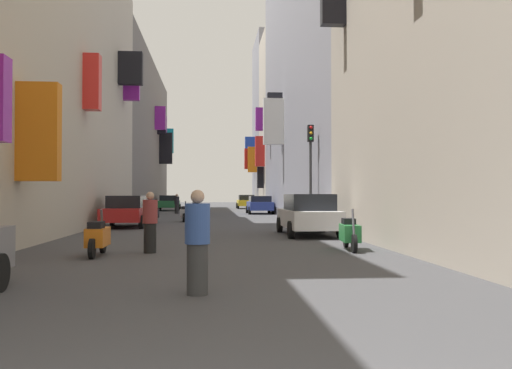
{
  "coord_description": "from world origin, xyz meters",
  "views": [
    {
      "loc": [
        0.18,
        -2.11,
        1.51
      ],
      "look_at": [
        2.74,
        28.16,
        2.08
      ],
      "focal_mm": 37.1,
      "sensor_mm": 36.0,
      "label": 1
    }
  ],
  "objects_px": {
    "scooter_silver": "(185,213)",
    "scooter_white": "(195,207)",
    "parked_car_red": "(126,211)",
    "scooter_black": "(153,214)",
    "parked_car_white": "(308,214)",
    "parked_car_yellow": "(246,201)",
    "parked_car_blue": "(260,204)",
    "scooter_green": "(350,233)",
    "traffic_light_near_corner": "(311,158)",
    "pedestrian_near_right": "(177,204)",
    "parked_car_green": "(169,202)",
    "pedestrian_crossing": "(197,243)",
    "scooter_orange": "(98,237)",
    "pedestrian_near_left": "(150,223)"
  },
  "relations": [
    {
      "from": "parked_car_green",
      "to": "pedestrian_near_left",
      "type": "relative_size",
      "value": 2.54
    },
    {
      "from": "parked_car_yellow",
      "to": "traffic_light_near_corner",
      "type": "height_order",
      "value": "traffic_light_near_corner"
    },
    {
      "from": "scooter_orange",
      "to": "traffic_light_near_corner",
      "type": "bearing_deg",
      "value": 54.69
    },
    {
      "from": "parked_car_green",
      "to": "scooter_green",
      "type": "distance_m",
      "value": 36.61
    },
    {
      "from": "parked_car_blue",
      "to": "pedestrian_crossing",
      "type": "distance_m",
      "value": 33.06
    },
    {
      "from": "scooter_black",
      "to": "pedestrian_near_right",
      "type": "distance_m",
      "value": 13.33
    },
    {
      "from": "parked_car_white",
      "to": "scooter_silver",
      "type": "bearing_deg",
      "value": 116.12
    },
    {
      "from": "scooter_silver",
      "to": "traffic_light_near_corner",
      "type": "relative_size",
      "value": 0.4
    },
    {
      "from": "parked_car_green",
      "to": "scooter_green",
      "type": "relative_size",
      "value": 2.11
    },
    {
      "from": "scooter_black",
      "to": "scooter_orange",
      "type": "xyz_separation_m",
      "value": [
        0.3,
        -15.2,
        -0.0
      ]
    },
    {
      "from": "parked_car_white",
      "to": "scooter_green",
      "type": "bearing_deg",
      "value": -87.99
    },
    {
      "from": "parked_car_yellow",
      "to": "parked_car_red",
      "type": "xyz_separation_m",
      "value": [
        -7.58,
        -30.86,
        -0.0
      ]
    },
    {
      "from": "scooter_black",
      "to": "scooter_orange",
      "type": "bearing_deg",
      "value": -88.86
    },
    {
      "from": "parked_car_white",
      "to": "scooter_white",
      "type": "distance_m",
      "value": 24.24
    },
    {
      "from": "pedestrian_near_right",
      "to": "pedestrian_crossing",
      "type": "bearing_deg",
      "value": -85.78
    },
    {
      "from": "parked_car_white",
      "to": "scooter_silver",
      "type": "distance_m",
      "value": 11.41
    },
    {
      "from": "parked_car_white",
      "to": "parked_car_red",
      "type": "distance_m",
      "value": 9.35
    },
    {
      "from": "pedestrian_near_right",
      "to": "traffic_light_near_corner",
      "type": "height_order",
      "value": "traffic_light_near_corner"
    },
    {
      "from": "parked_car_white",
      "to": "parked_car_yellow",
      "type": "height_order",
      "value": "parked_car_white"
    },
    {
      "from": "scooter_silver",
      "to": "traffic_light_near_corner",
      "type": "distance_m",
      "value": 8.87
    },
    {
      "from": "scooter_silver",
      "to": "scooter_white",
      "type": "height_order",
      "value": "same"
    },
    {
      "from": "parked_car_yellow",
      "to": "pedestrian_near_right",
      "type": "height_order",
      "value": "pedestrian_near_right"
    },
    {
      "from": "parked_car_white",
      "to": "traffic_light_near_corner",
      "type": "xyz_separation_m",
      "value": [
        0.89,
        4.19,
        2.34
      ]
    },
    {
      "from": "scooter_black",
      "to": "scooter_orange",
      "type": "relative_size",
      "value": 1.05
    },
    {
      "from": "parked_car_red",
      "to": "pedestrian_near_right",
      "type": "bearing_deg",
      "value": 85.85
    },
    {
      "from": "parked_car_yellow",
      "to": "traffic_light_near_corner",
      "type": "distance_m",
      "value": 32.38
    },
    {
      "from": "scooter_black",
      "to": "pedestrian_near_left",
      "type": "xyz_separation_m",
      "value": [
        1.51,
        -14.64,
        0.32
      ]
    },
    {
      "from": "parked_car_green",
      "to": "parked_car_yellow",
      "type": "height_order",
      "value": "parked_car_yellow"
    },
    {
      "from": "parked_car_yellow",
      "to": "traffic_light_near_corner",
      "type": "bearing_deg",
      "value": -88.6
    },
    {
      "from": "parked_car_yellow",
      "to": "pedestrian_crossing",
      "type": "distance_m",
      "value": 47.86
    },
    {
      "from": "parked_car_white",
      "to": "pedestrian_near_right",
      "type": "relative_size",
      "value": 2.92
    },
    {
      "from": "parked_car_green",
      "to": "parked_car_red",
      "type": "height_order",
      "value": "parked_car_red"
    },
    {
      "from": "parked_car_green",
      "to": "pedestrian_crossing",
      "type": "distance_m",
      "value": 42.0
    },
    {
      "from": "pedestrian_near_right",
      "to": "scooter_white",
      "type": "bearing_deg",
      "value": 41.66
    },
    {
      "from": "parked_car_red",
      "to": "scooter_black",
      "type": "relative_size",
      "value": 2.14
    },
    {
      "from": "scooter_silver",
      "to": "pedestrian_near_left",
      "type": "distance_m",
      "value": 15.7
    },
    {
      "from": "parked_car_blue",
      "to": "pedestrian_near_left",
      "type": "distance_m",
      "value": 27.56
    },
    {
      "from": "parked_car_red",
      "to": "scooter_white",
      "type": "height_order",
      "value": "parked_car_red"
    },
    {
      "from": "parked_car_white",
      "to": "parked_car_yellow",
      "type": "relative_size",
      "value": 1.09
    },
    {
      "from": "parked_car_red",
      "to": "scooter_white",
      "type": "bearing_deg",
      "value": 81.82
    },
    {
      "from": "parked_car_blue",
      "to": "parked_car_yellow",
      "type": "distance_m",
      "value": 14.88
    },
    {
      "from": "parked_car_white",
      "to": "scooter_green",
      "type": "relative_size",
      "value": 2.37
    },
    {
      "from": "parked_car_yellow",
      "to": "scooter_silver",
      "type": "height_order",
      "value": "parked_car_yellow"
    },
    {
      "from": "pedestrian_near_right",
      "to": "scooter_green",
      "type": "bearing_deg",
      "value": -76.91
    },
    {
      "from": "parked_car_blue",
      "to": "parked_car_red",
      "type": "bearing_deg",
      "value": -115.65
    },
    {
      "from": "scooter_green",
      "to": "traffic_light_near_corner",
      "type": "xyz_separation_m",
      "value": [
        0.71,
        9.38,
        2.67
      ]
    },
    {
      "from": "parked_car_white",
      "to": "scooter_white",
      "type": "bearing_deg",
      "value": 101.61
    },
    {
      "from": "parked_car_yellow",
      "to": "pedestrian_crossing",
      "type": "relative_size",
      "value": 2.61
    },
    {
      "from": "parked_car_yellow",
      "to": "traffic_light_near_corner",
      "type": "xyz_separation_m",
      "value": [
        0.79,
        -32.28,
        2.37
      ]
    },
    {
      "from": "parked_car_blue",
      "to": "scooter_black",
      "type": "height_order",
      "value": "parked_car_blue"
    }
  ]
}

